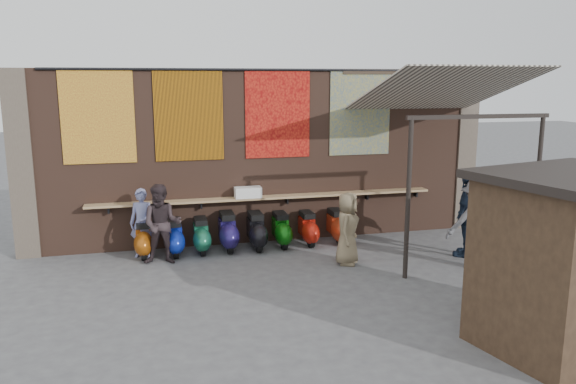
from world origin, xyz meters
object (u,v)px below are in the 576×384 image
object	(u,v)px
shelf_box	(248,192)
scooter_stool_6	(308,229)
shopper_grey	(476,223)
scooter_stool_0	(143,239)
scooter_stool_1	(175,238)
scooter_stool_3	(228,232)
diner_left	(142,223)
shopper_navy	(467,214)
scooter_stool_5	(281,230)
scooter_stool_4	(256,231)
scooter_stool_7	(337,226)
shopper_tan	(348,228)
scooter_stool_2	(201,236)
diner_right	(162,224)
market_stall	(567,265)

from	to	relation	value
shelf_box	scooter_stool_6	size ratio (longest dim) A/B	0.75
shopper_grey	scooter_stool_0	bearing A→B (deg)	-4.87
scooter_stool_0	scooter_stool_6	xyz separation A→B (m)	(3.69, 0.01, -0.00)
scooter_stool_1	shopper_grey	xyz separation A→B (m)	(5.89, -2.28, 0.52)
scooter_stool_1	scooter_stool_3	world-z (taller)	scooter_stool_3
diner_left	shopper_navy	size ratio (longest dim) A/B	0.80
scooter_stool_1	scooter_stool_3	bearing A→B (deg)	3.88
scooter_stool_5	scooter_stool_4	bearing A→B (deg)	-175.00
scooter_stool_5	shopper_navy	xyz separation A→B (m)	(3.72, -1.66, 0.55)
scooter_stool_1	scooter_stool_7	bearing A→B (deg)	0.84
shopper_tan	scooter_stool_2	bearing A→B (deg)	94.31
scooter_stool_1	scooter_stool_4	world-z (taller)	scooter_stool_4
scooter_stool_5	diner_left	size ratio (longest dim) A/B	0.55
diner_right	shopper_grey	bearing A→B (deg)	-6.82
scooter_stool_5	shelf_box	bearing A→B (deg)	158.60
scooter_stool_2	scooter_stool_4	world-z (taller)	scooter_stool_4
shelf_box	scooter_stool_1	bearing A→B (deg)	-168.46
shelf_box	scooter_stool_2	world-z (taller)	shelf_box
scooter_stool_2	scooter_stool_5	xyz separation A→B (m)	(1.82, 0.03, 0.01)
shelf_box	diner_right	size ratio (longest dim) A/B	0.36
scooter_stool_4	scooter_stool_7	xyz separation A→B (m)	(1.93, 0.04, -0.02)
scooter_stool_7	shopper_grey	xyz separation A→B (m)	(2.16, -2.34, 0.53)
shopper_tan	scooter_stool_0	bearing A→B (deg)	101.93
scooter_stool_4	scooter_stool_6	bearing A→B (deg)	1.67
diner_right	market_stall	bearing A→B (deg)	-34.39
scooter_stool_1	diner_right	distance (m)	0.74
diner_left	market_stall	bearing A→B (deg)	-29.24
shelf_box	shopper_grey	xyz separation A→B (m)	(4.21, -2.62, -0.33)
diner_right	shopper_tan	distance (m)	3.82
scooter_stool_5	diner_right	bearing A→B (deg)	-167.46
scooter_stool_6	diner_left	distance (m)	3.71
scooter_stool_0	diner_left	bearing A→B (deg)	97.67
scooter_stool_7	scooter_stool_5	bearing A→B (deg)	179.52
shelf_box	market_stall	world-z (taller)	market_stall
diner_right	shelf_box	bearing A→B (deg)	33.09
shopper_tan	shopper_grey	bearing A→B (deg)	-75.87
scooter_stool_7	scooter_stool_3	bearing A→B (deg)	179.45
scooter_stool_5	diner_left	xyz separation A→B (m)	(-3.06, -0.02, 0.36)
shopper_navy	scooter_stool_5	bearing A→B (deg)	-64.52
scooter_stool_0	market_stall	size ratio (longest dim) A/B	0.34
shelf_box	shopper_grey	world-z (taller)	shopper_grey
shopper_navy	market_stall	xyz separation A→B (m)	(-0.96, -4.08, 0.27)
scooter_stool_4	scooter_stool_2	bearing A→B (deg)	178.76
scooter_stool_4	diner_left	world-z (taller)	diner_left
shopper_tan	market_stall	distance (m)	4.55
shelf_box	scooter_stool_4	world-z (taller)	shelf_box
market_stall	scooter_stool_4	bearing A→B (deg)	106.77
scooter_stool_1	scooter_stool_7	size ratio (longest dim) A/B	1.01
scooter_stool_2	scooter_stool_5	size ratio (longest dim) A/B	0.98
scooter_stool_2	market_stall	bearing A→B (deg)	-51.22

